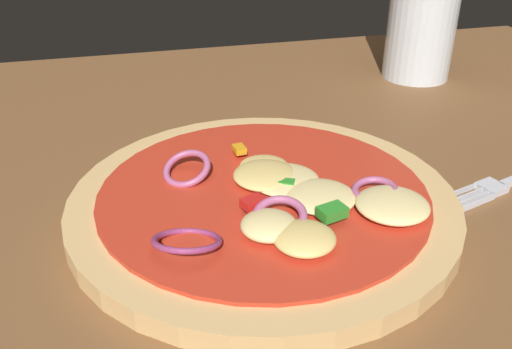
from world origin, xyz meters
name	(u,v)px	position (x,y,z in m)	size (l,w,h in m)	color
dining_table	(213,253)	(0.00, 0.00, 0.02)	(1.13, 0.89, 0.04)	brown
pizza	(267,201)	(0.04, 0.01, 0.05)	(0.28, 0.28, 0.03)	tan
beer_glass	(422,21)	(0.30, 0.26, 0.10)	(0.08, 0.08, 0.15)	silver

